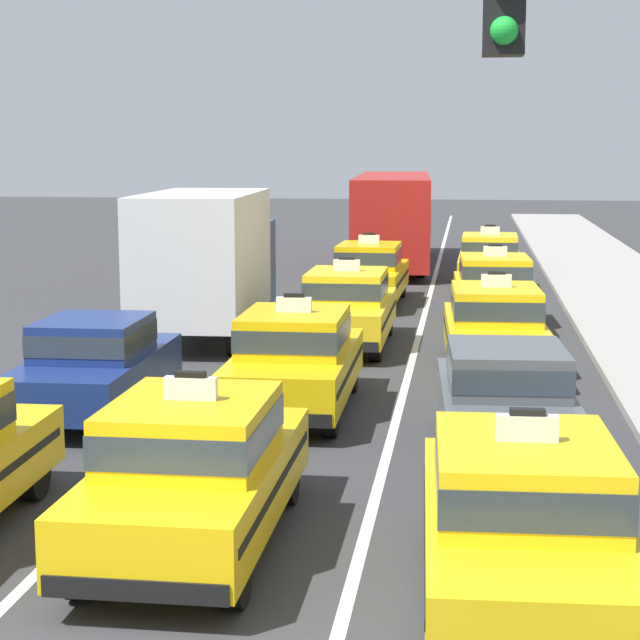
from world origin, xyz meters
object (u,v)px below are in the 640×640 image
(taxi_center_second, at_px, (295,359))
(bus_center_fifth, at_px, (393,215))
(taxi_center_nearest, at_px, (195,468))
(taxi_right_third, at_px, (495,327))
(taxi_center_fourth, at_px, (369,272))
(sedan_left_second, at_px, (95,363))
(taxi_right_fourth, at_px, (494,288))
(box_truck_left_third, at_px, (209,258))
(taxi_right_nearest, at_px, (523,520))
(sedan_right_second, at_px, (506,398))
(taxi_right_fifth, at_px, (489,261))
(taxi_center_third, at_px, (347,307))

(taxi_center_second, height_order, bus_center_fifth, bus_center_fifth)
(taxi_center_nearest, height_order, taxi_right_third, same)
(taxi_center_second, xyz_separation_m, taxi_center_fourth, (0.09, 12.33, 0.00))
(bus_center_fifth, bearing_deg, sedan_left_second, -98.06)
(bus_center_fifth, xyz_separation_m, taxi_right_third, (3.20, -18.49, -0.94))
(taxi_right_fourth, bearing_deg, box_truck_left_third, -159.11)
(taxi_center_fourth, bearing_deg, taxi_right_third, -70.00)
(taxi_center_nearest, relative_size, taxi_right_nearest, 0.99)
(taxi_right_fourth, bearing_deg, taxi_center_nearest, -102.63)
(taxi_center_nearest, bearing_deg, taxi_center_second, 88.91)
(sedan_right_second, bearing_deg, sedan_left_second, 165.86)
(taxi_center_nearest, height_order, sedan_right_second, taxi_center_nearest)
(taxi_center_second, height_order, taxi_right_nearest, same)
(taxi_center_nearest, relative_size, taxi_right_fourth, 0.99)
(sedan_right_second, xyz_separation_m, taxi_right_fifth, (0.07, 18.10, 0.03))
(box_truck_left_third, relative_size, bus_center_fifth, 0.62)
(sedan_left_second, xyz_separation_m, taxi_center_fourth, (3.24, 12.95, 0.03))
(taxi_center_fourth, relative_size, taxi_right_nearest, 0.99)
(taxi_right_third, distance_m, taxi_right_fourth, 5.83)
(sedan_left_second, bearing_deg, taxi_right_fourth, 56.97)
(bus_center_fifth, relative_size, taxi_right_nearest, 2.44)
(taxi_center_nearest, relative_size, taxi_center_fourth, 0.99)
(sedan_right_second, bearing_deg, box_truck_left_third, 124.66)
(taxi_center_fourth, height_order, sedan_right_second, taxi_center_fourth)
(box_truck_left_third, bearing_deg, taxi_center_fourth, 59.60)
(taxi_right_third, distance_m, taxi_right_fifth, 12.26)
(taxi_center_nearest, relative_size, sedan_right_second, 1.04)
(taxi_right_fourth, bearing_deg, sedan_left_second, -123.03)
(taxi_center_second, relative_size, taxi_right_fifth, 1.00)
(taxi_center_third, relative_size, taxi_right_fifth, 0.99)
(box_truck_left_third, xyz_separation_m, bus_center_fifth, (3.13, 15.12, 0.04))
(taxi_center_second, bearing_deg, bus_center_fifth, 89.82)
(taxi_center_nearest, distance_m, taxi_right_fourth, 15.98)
(taxi_center_second, bearing_deg, sedan_left_second, -168.76)
(taxi_center_nearest, distance_m, taxi_right_nearest, 3.62)
(sedan_right_second, relative_size, taxi_right_fifth, 0.96)
(taxi_center_nearest, height_order, taxi_right_fifth, same)
(taxi_center_third, relative_size, sedan_right_second, 1.04)
(taxi_center_fourth, distance_m, taxi_right_fifth, 4.81)
(bus_center_fifth, height_order, taxi_right_fourth, bus_center_fifth)
(box_truck_left_third, xyz_separation_m, taxi_center_second, (3.06, -6.95, -0.90))
(box_truck_left_third, height_order, taxi_right_third, box_truck_left_third)
(box_truck_left_third, distance_m, sedan_right_second, 11.22)
(taxi_right_third, bearing_deg, taxi_center_third, 143.39)
(taxi_right_nearest, height_order, taxi_right_fifth, same)
(taxi_center_second, xyz_separation_m, taxi_right_fifth, (3.37, 15.85, 0.00))
(taxi_center_fourth, height_order, taxi_right_nearest, same)
(taxi_right_third, relative_size, taxi_right_fourth, 1.00)
(bus_center_fifth, height_order, taxi_right_fifth, bus_center_fifth)
(taxi_right_nearest, bearing_deg, taxi_right_fifth, 89.81)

